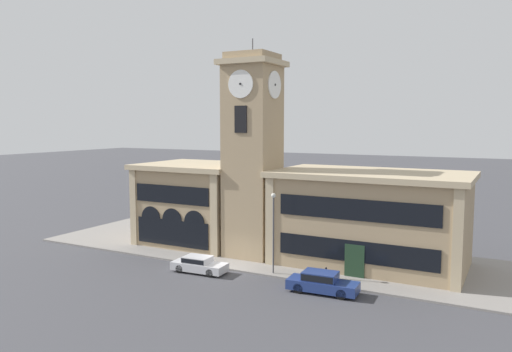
{
  "coord_description": "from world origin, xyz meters",
  "views": [
    {
      "loc": [
        20.2,
        -32.83,
        11.53
      ],
      "look_at": [
        1.39,
        2.65,
        7.31
      ],
      "focal_mm": 35.0,
      "sensor_mm": 36.0,
      "label": 1
    }
  ],
  "objects_px": {
    "parked_car_near": "(199,264)",
    "parked_car_mid": "(322,282)",
    "bollard": "(326,275)",
    "street_lamp": "(273,221)"
  },
  "relations": [
    {
      "from": "parked_car_mid",
      "to": "street_lamp",
      "type": "distance_m",
      "value": 6.19
    },
    {
      "from": "bollard",
      "to": "parked_car_mid",
      "type": "bearing_deg",
      "value": -77.95
    },
    {
      "from": "bollard",
      "to": "parked_car_near",
      "type": "bearing_deg",
      "value": -168.16
    },
    {
      "from": "parked_car_near",
      "to": "parked_car_mid",
      "type": "xyz_separation_m",
      "value": [
        10.14,
        -0.0,
        0.1
      ]
    },
    {
      "from": "parked_car_mid",
      "to": "street_lamp",
      "type": "xyz_separation_m",
      "value": [
        -4.72,
        2.11,
        3.4
      ]
    },
    {
      "from": "parked_car_mid",
      "to": "bollard",
      "type": "bearing_deg",
      "value": 98.58
    },
    {
      "from": "street_lamp",
      "to": "bollard",
      "type": "height_order",
      "value": "street_lamp"
    },
    {
      "from": "parked_car_near",
      "to": "parked_car_mid",
      "type": "bearing_deg",
      "value": -3.48
    },
    {
      "from": "parked_car_near",
      "to": "street_lamp",
      "type": "relative_size",
      "value": 0.72
    },
    {
      "from": "parked_car_mid",
      "to": "street_lamp",
      "type": "height_order",
      "value": "street_lamp"
    }
  ]
}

